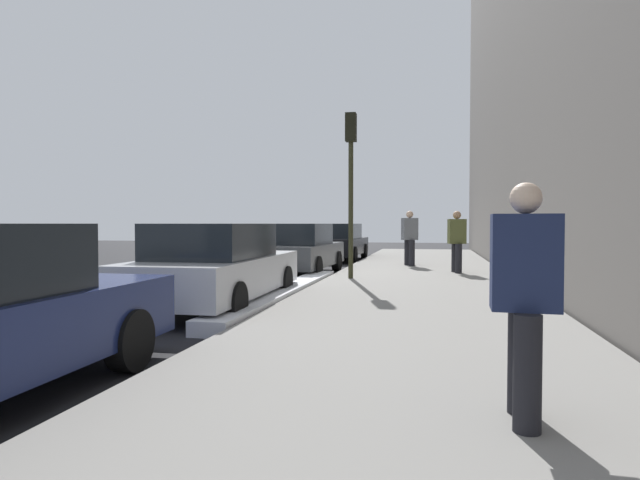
% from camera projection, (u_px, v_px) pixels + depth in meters
% --- Properties ---
extents(ground_plane, '(56.00, 56.00, 0.00)m').
position_uv_depth(ground_plane, '(304.00, 276.00, 15.46)').
color(ground_plane, black).
extents(sidewalk, '(28.00, 4.60, 0.15)m').
position_uv_depth(sidewalk, '(420.00, 276.00, 14.78)').
color(sidewalk, gray).
rests_on(sidewalk, ground).
extents(lane_stripe_centre, '(28.00, 0.14, 0.01)m').
position_uv_depth(lane_stripe_centre, '(201.00, 274.00, 16.11)').
color(lane_stripe_centre, gold).
rests_on(lane_stripe_centre, ground).
extents(snow_bank_curb, '(7.83, 0.56, 0.22)m').
position_uv_depth(snow_bank_curb, '(285.00, 293.00, 10.84)').
color(snow_bank_curb, white).
rests_on(snow_bank_curb, ground).
extents(parked_car_silver, '(4.81, 1.97, 1.51)m').
position_uv_depth(parked_car_silver, '(217.00, 265.00, 9.61)').
color(parked_car_silver, black).
rests_on(parked_car_silver, ground).
extents(parked_car_charcoal, '(4.35, 2.01, 1.51)m').
position_uv_depth(parked_car_charcoal, '(299.00, 249.00, 15.78)').
color(parked_car_charcoal, black).
rests_on(parked_car_charcoal, ground).
extents(parked_car_black, '(4.58, 1.97, 1.51)m').
position_uv_depth(parked_car_black, '(339.00, 242.00, 21.94)').
color(parked_car_black, black).
rests_on(parked_car_black, ground).
extents(pedestrian_grey_coat, '(0.55, 0.56, 1.78)m').
position_uv_depth(pedestrian_grey_coat, '(410.00, 236.00, 17.34)').
color(pedestrian_grey_coat, black).
rests_on(pedestrian_grey_coat, sidewalk).
extents(pedestrian_navy_coat, '(0.54, 0.45, 1.64)m').
position_uv_depth(pedestrian_navy_coat, '(525.00, 295.00, 3.64)').
color(pedestrian_navy_coat, black).
rests_on(pedestrian_navy_coat, sidewalk).
extents(pedestrian_olive_coat, '(0.56, 0.51, 1.71)m').
position_uv_depth(pedestrian_olive_coat, '(457.00, 240.00, 14.84)').
color(pedestrian_olive_coat, black).
rests_on(pedestrian_olive_coat, sidewalk).
extents(traffic_light_pole, '(0.35, 0.26, 4.09)m').
position_uv_depth(traffic_light_pole, '(351.00, 166.00, 13.23)').
color(traffic_light_pole, '#2D2D19').
rests_on(traffic_light_pole, sidewalk).
extents(rolling_suitcase, '(0.34, 0.22, 0.86)m').
position_uv_depth(rolling_suitcase, '(408.00, 257.00, 17.91)').
color(rolling_suitcase, '#471E19').
rests_on(rolling_suitcase, sidewalk).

